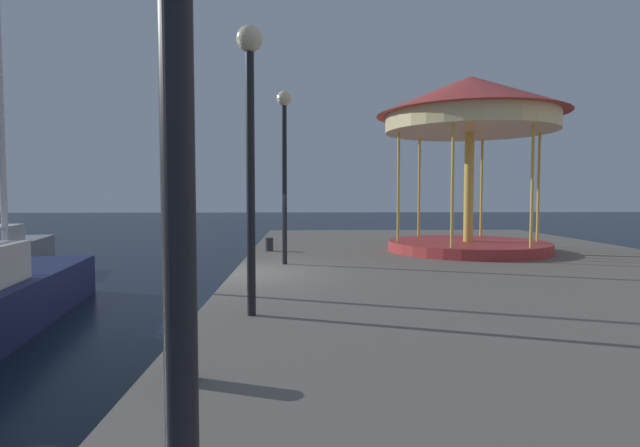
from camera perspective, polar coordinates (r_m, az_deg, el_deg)
ground_plane at (r=11.19m, az=-9.97°, el=-9.62°), size 120.00×120.00×0.00m
quay_dock at (r=11.90m, az=20.41°, el=-7.03°), size 12.07×25.83×0.80m
motorboat_grey at (r=20.46m, az=-32.82°, el=-2.61°), size 3.30×5.81×1.48m
carousel at (r=15.64m, az=16.83°, el=11.13°), size 5.53×5.53×5.19m
lamp_post_mid_promenade at (r=7.04m, az=-8.03°, el=11.99°), size 0.36×0.36×4.00m
lamp_post_far_end at (r=12.16m, az=-4.12°, el=8.87°), size 0.36×0.36×4.19m
bollard_south at (r=4.82m, az=-15.27°, el=-14.86°), size 0.24×0.24×0.40m
bollard_center at (r=15.06m, az=-5.84°, el=-2.40°), size 0.24×0.24×0.40m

